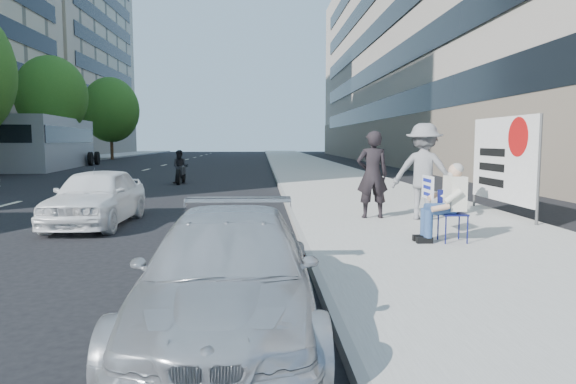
{
  "coord_description": "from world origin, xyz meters",
  "views": [
    {
      "loc": [
        0.74,
        -6.7,
        1.82
      ],
      "look_at": [
        1.23,
        2.64,
        0.88
      ],
      "focal_mm": 32.0,
      "sensor_mm": 36.0,
      "label": 1
    }
  ],
  "objects": [
    {
      "name": "ground",
      "position": [
        0.0,
        0.0,
        0.0
      ],
      "size": [
        160.0,
        160.0,
        0.0
      ],
      "primitive_type": "plane",
      "color": "black",
      "rests_on": "ground"
    },
    {
      "name": "near_sidewalk",
      "position": [
        4.0,
        20.0,
        0.07
      ],
      "size": [
        5.0,
        120.0,
        0.15
      ],
      "primitive_type": "cube",
      "color": "#97968E",
      "rests_on": "ground"
    },
    {
      "name": "far_bldg_north",
      "position": [
        -30.0,
        62.0,
        14.0
      ],
      "size": [
        22.0,
        28.0,
        28.0
      ],
      "primitive_type": "cube",
      "color": "#C4B893",
      "rests_on": "ground"
    },
    {
      "name": "near_building",
      "position": [
        17.0,
        32.0,
        10.0
      ],
      "size": [
        14.0,
        70.0,
        20.0
      ],
      "primitive_type": "cube",
      "color": "#A3998D",
      "rests_on": "ground"
    },
    {
      "name": "tree_far_d",
      "position": [
        -13.7,
        30.0,
        4.89
      ],
      "size": [
        4.8,
        4.8,
        7.65
      ],
      "color": "#382616",
      "rests_on": "ground"
    },
    {
      "name": "tree_far_e",
      "position": [
        -13.7,
        44.0,
        4.78
      ],
      "size": [
        5.4,
        5.4,
        7.89
      ],
      "color": "#382616",
      "rests_on": "ground"
    },
    {
      "name": "seated_protester",
      "position": [
        3.79,
        1.55,
        0.87
      ],
      "size": [
        0.83,
        1.11,
        1.31
      ],
      "color": "navy",
      "rests_on": "near_sidewalk"
    },
    {
      "name": "jogger",
      "position": [
        4.18,
        3.96,
        1.17
      ],
      "size": [
        1.5,
        1.19,
        2.03
      ],
      "primitive_type": "imported",
      "rotation": [
        0.0,
        0.0,
        2.76
      ],
      "color": "slate",
      "rests_on": "near_sidewalk"
    },
    {
      "name": "pedestrian_woman",
      "position": [
        3.14,
        4.23,
        1.09
      ],
      "size": [
        0.7,
        0.46,
        1.88
      ],
      "primitive_type": "imported",
      "rotation": [
        0.0,
        0.0,
        3.12
      ],
      "color": "black",
      "rests_on": "near_sidewalk"
    },
    {
      "name": "protest_banner",
      "position": [
        6.18,
        4.58,
        1.4
      ],
      "size": [
        0.08,
        3.06,
        2.2
      ],
      "color": "#4C4C4C",
      "rests_on": "near_sidewalk"
    },
    {
      "name": "parked_sedan",
      "position": [
        0.43,
        -2.0,
        0.57
      ],
      "size": [
        1.63,
        3.95,
        1.14
      ],
      "primitive_type": "imported",
      "rotation": [
        0.0,
        0.0,
        -0.01
      ],
      "color": "#ACAFB4",
      "rests_on": "ground"
    },
    {
      "name": "white_sedan_near",
      "position": [
        -2.82,
        4.52,
        0.62
      ],
      "size": [
        1.51,
        3.65,
        1.24
      ],
      "primitive_type": "imported",
      "rotation": [
        0.0,
        0.0,
        -0.01
      ],
      "color": "white",
      "rests_on": "ground"
    },
    {
      "name": "motorcycle",
      "position": [
        -2.69,
        15.37,
        0.64
      ],
      "size": [
        0.7,
        2.04,
        1.42
      ],
      "rotation": [
        0.0,
        0.0,
        0.02
      ],
      "color": "black",
      "rests_on": "ground"
    },
    {
      "name": "bus",
      "position": [
        -13.0,
        28.16,
        1.64
      ],
      "size": [
        3.72,
        12.26,
        3.3
      ],
      "rotation": [
        0.0,
        0.0,
        0.1
      ],
      "color": "gray",
      "rests_on": "ground"
    }
  ]
}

